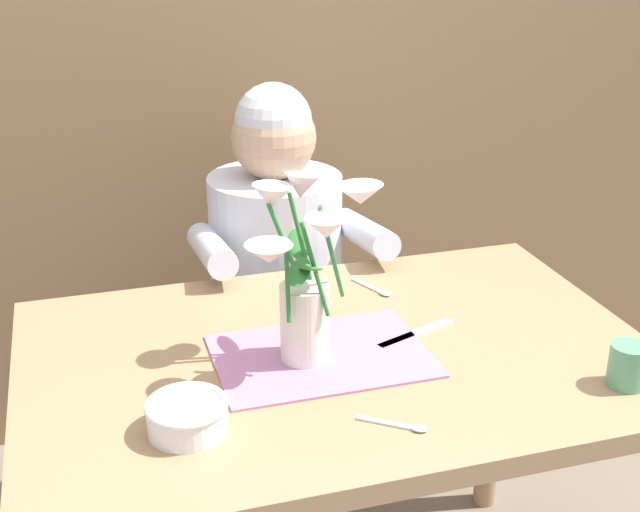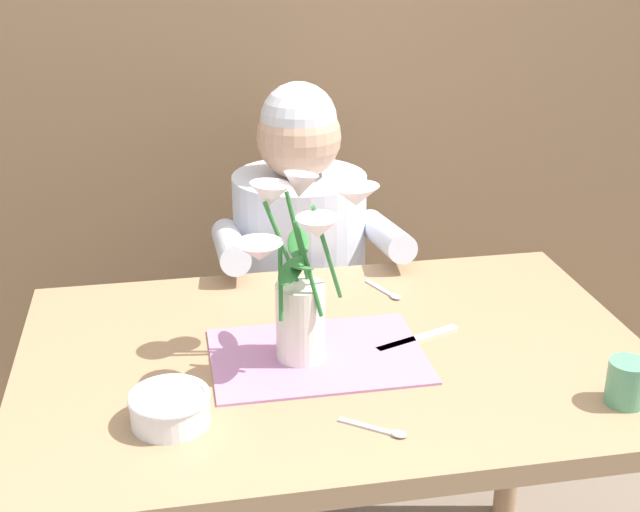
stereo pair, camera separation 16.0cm
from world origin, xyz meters
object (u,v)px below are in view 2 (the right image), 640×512
Objects in this scene: seated_person at (301,298)px; dinner_knife at (418,338)px; flower_vase at (300,271)px; tea_cup at (628,382)px; ceramic_bowl at (170,407)px.

seated_person is 0.64m from dinner_knife.
flower_vase is at bearing 168.95° from dinner_knife.
flower_vase is at bearing 154.90° from tea_cup.
seated_person reaches higher than ceramic_bowl.
ceramic_bowl is 0.53m from dinner_knife.
dinner_knife is (0.14, -0.60, 0.18)m from seated_person.
flower_vase is 2.58× the size of ceramic_bowl.
flower_vase is at bearing 33.71° from ceramic_bowl.
flower_vase reaches higher than tea_cup.
flower_vase is 0.30m from dinner_knife.
tea_cup is (0.77, -0.08, 0.01)m from ceramic_bowl.
tea_cup is (0.28, -0.28, 0.04)m from dinner_knife.
ceramic_bowl is 1.46× the size of tea_cup.
tea_cup is (0.42, -0.88, 0.22)m from seated_person.
dinner_knife is 0.40m from tea_cup.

